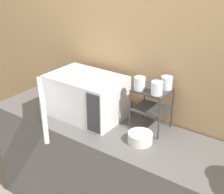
{
  "coord_description": "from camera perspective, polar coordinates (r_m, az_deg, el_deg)",
  "views": [
    {
      "loc": [
        1.15,
        -1.29,
        2.04
      ],
      "look_at": [
        0.01,
        0.31,
        1.12
      ],
      "focal_mm": 50.0,
      "sensor_mm": 36.0,
      "label": 1
    }
  ],
  "objects": [
    {
      "name": "glass_front_left",
      "position": [
        2.08,
        5.07,
        2.5
      ],
      "size": [
        0.08,
        0.08,
        0.09
      ],
      "color": "silver",
      "rests_on": "dish_rack"
    },
    {
      "name": "bowl",
      "position": [
        2.07,
        5.18,
        -7.46
      ],
      "size": [
        0.16,
        0.16,
        0.07
      ],
      "color": "silver",
      "rests_on": "counter"
    },
    {
      "name": "counter",
      "position": [
        2.51,
        -0.5,
        -14.28
      ],
      "size": [
        1.97,
        0.56,
        0.9
      ],
      "color": "#595654",
      "rests_on": "ground_plane"
    },
    {
      "name": "glass_front_right",
      "position": [
        2.02,
        8.22,
        1.62
      ],
      "size": [
        0.08,
        0.08,
        0.09
      ],
      "color": "silver",
      "rests_on": "dish_rack"
    },
    {
      "name": "microwave",
      "position": [
        2.33,
        -5.15,
        0.02
      ],
      "size": [
        0.57,
        0.66,
        0.32
      ],
      "color": "silver",
      "rests_on": "counter"
    },
    {
      "name": "wall_back",
      "position": [
        2.33,
        4.08,
        6.42
      ],
      "size": [
        8.0,
        0.06,
        2.6
      ],
      "color": "tan",
      "rests_on": "ground_plane"
    },
    {
      "name": "dish_rack",
      "position": [
        2.15,
        7.27,
        -0.64
      ],
      "size": [
        0.24,
        0.21,
        0.3
      ],
      "color": "#333333",
      "rests_on": "counter"
    },
    {
      "name": "glass_back_right",
      "position": [
        2.12,
        9.97,
        2.58
      ],
      "size": [
        0.08,
        0.08,
        0.09
      ],
      "color": "silver",
      "rests_on": "dish_rack"
    }
  ]
}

